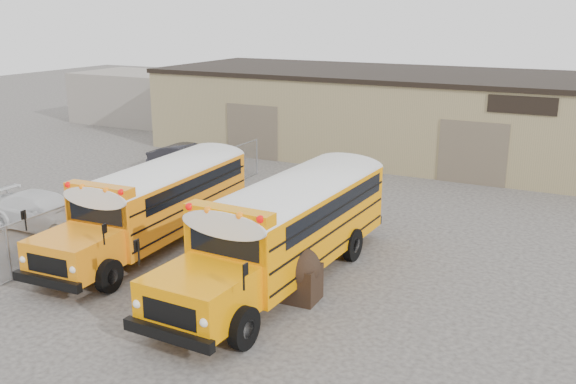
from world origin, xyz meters
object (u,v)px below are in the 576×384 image
at_px(car_white, 45,212).
at_px(car_dark, 189,159).
at_px(school_bus_left, 238,162).
at_px(school_bus_right, 367,175).
at_px(tarp_bundle, 300,273).

height_order(car_white, car_dark, car_dark).
relative_size(school_bus_left, car_white, 2.09).
bearing_deg(school_bus_left, school_bus_right, -1.03).
distance_m(tarp_bundle, car_white, 11.32).
bearing_deg(car_dark, car_white, 179.72).
distance_m(school_bus_right, tarp_bundle, 7.89).
height_order(school_bus_left, school_bus_right, school_bus_right).
bearing_deg(school_bus_right, car_white, -147.24).
xyz_separation_m(school_bus_left, tarp_bundle, (6.88, -7.88, -0.85)).
height_order(tarp_bundle, car_dark, tarp_bundle).
bearing_deg(school_bus_right, school_bus_left, 178.97).
bearing_deg(school_bus_left, car_dark, 148.55).
xyz_separation_m(school_bus_left, car_dark, (-4.68, 2.86, -0.95)).
relative_size(tarp_bundle, car_dark, 0.37).
relative_size(school_bus_right, car_white, 2.24).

